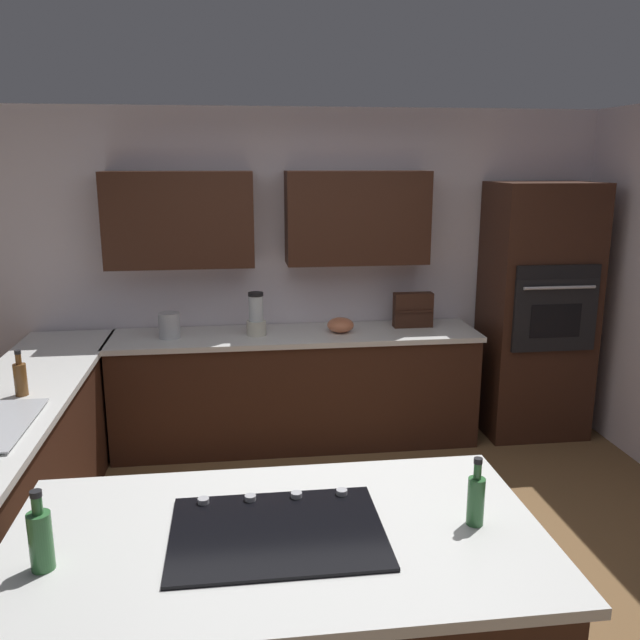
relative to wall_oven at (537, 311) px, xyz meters
The scene contains 16 objects.
ground_plane 2.72m from the wall_oven, 42.84° to the left, with size 14.00×14.00×0.00m, color brown.
wall_back 1.99m from the wall_oven, ahead, with size 6.00×0.44×2.60m.
lower_cabinets_back 2.04m from the wall_oven, ahead, with size 2.80×0.60×0.86m, color #381E14.
countertop_back 1.95m from the wall_oven, ahead, with size 2.84×0.64×0.04m, color silver.
lower_cabinets_side 3.90m from the wall_oven, 17.62° to the left, with size 0.60×2.90×0.86m, color #381E14.
countertop_side 3.85m from the wall_oven, 17.62° to the left, with size 0.64×2.94×0.04m, color silver.
island_top 3.62m from the wall_oven, 51.04° to the left, with size 1.93×1.07×0.04m, color silver.
wall_oven is the anchor object (origin of this frame).
cooktop 3.62m from the wall_oven, 50.99° to the left, with size 0.76×0.56×0.03m.
blender 2.25m from the wall_oven, ahead, with size 0.15×0.15×0.33m.
mixing_bowl 1.60m from the wall_oven, ahead, with size 0.21×0.21×0.11m, color #CC724C.
spice_rack 1.00m from the wall_oven, ahead, with size 0.31×0.11×0.28m.
kettle 2.90m from the wall_oven, ahead, with size 0.16×0.16×0.19m, color #B7BABF.
dish_soap_bottle 3.81m from the wall_oven, 18.16° to the left, with size 0.07×0.07×0.26m.
oil_bottle 4.22m from the wall_oven, 43.81° to the left, with size 0.08×0.08×0.28m.
second_bottle 3.24m from the wall_oven, 61.33° to the left, with size 0.06×0.06×0.26m.
Camera 1 is at (0.55, 3.23, 2.20)m, focal length 37.35 mm.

